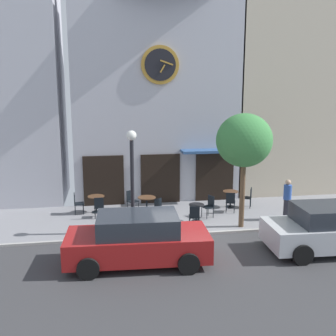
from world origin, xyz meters
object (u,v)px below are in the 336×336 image
object	(u,v)px
pedestrian_blue	(287,199)
parked_car_red	(138,239)
cafe_table_rightmost	(196,210)
cafe_chair_curbside	(249,196)
cafe_table_center	(96,201)
street_tree	(244,141)
cafe_chair_outer	(132,199)
cafe_chair_right_end	(230,201)
cafe_chair_mid_row	(194,215)
cafe_chair_left_end	(99,206)
cafe_table_leftmost	(231,196)
street_lamp	(132,182)
cafe_chair_corner	(77,202)
cafe_chair_facing_wall	(156,207)
cafe_table_center_left	(147,202)
parked_car_silver	(332,229)
cafe_chair_near_lamp	(209,205)

from	to	relation	value
pedestrian_blue	parked_car_red	size ratio (longest dim) A/B	0.38
cafe_table_rightmost	cafe_chair_curbside	bearing A→B (deg)	28.54
cafe_table_center	street_tree	bearing A→B (deg)	-26.18
cafe_chair_outer	cafe_chair_right_end	distance (m)	4.30
cafe_table_rightmost	cafe_chair_outer	distance (m)	3.10
cafe_chair_mid_row	cafe_chair_left_end	xyz separation A→B (m)	(-3.60, 1.83, 0.00)
cafe_chair_mid_row	cafe_table_center	bearing A→B (deg)	144.51
street_tree	cafe_table_center	distance (m)	6.82
cafe_table_leftmost	cafe_chair_left_end	size ratio (longest dim) A/B	0.82
street_lamp	cafe_chair_corner	size ratio (longest dim) A/B	4.23
cafe_chair_left_end	cafe_chair_facing_wall	xyz separation A→B (m)	(2.31, -0.56, 0.00)
cafe_table_center_left	cafe_chair_outer	bearing A→B (deg)	133.55
parked_car_silver	cafe_chair_corner	bearing A→B (deg)	147.83
cafe_table_center_left	cafe_chair_mid_row	bearing A→B (deg)	-51.39
cafe_chair_corner	cafe_chair_right_end	xyz separation A→B (m)	(6.52, -0.87, 0.00)
cafe_table_center_left	cafe_chair_near_lamp	distance (m)	2.64
cafe_table_center_left	parked_car_red	bearing A→B (deg)	-99.51
cafe_chair_mid_row	cafe_chair_facing_wall	world-z (taller)	same
cafe_chair_outer	cafe_table_rightmost	bearing A→B (deg)	-37.39
cafe_table_center_left	cafe_chair_left_end	xyz separation A→B (m)	(-1.99, -0.18, -0.03)
cafe_chair_right_end	cafe_chair_facing_wall	xyz separation A→B (m)	(-3.28, -0.42, 0.00)
cafe_chair_left_end	cafe_chair_corner	bearing A→B (deg)	141.83
cafe_chair_near_lamp	cafe_table_center	bearing A→B (deg)	163.09
parked_car_red	cafe_chair_facing_wall	bearing A→B (deg)	74.50
cafe_chair_outer	cafe_chair_right_end	size ratio (longest dim) A/B	1.00
cafe_table_leftmost	pedestrian_blue	xyz separation A→B (m)	(1.70, -2.06, 0.35)
parked_car_red	cafe_table_leftmost	bearing A→B (deg)	48.11
cafe_table_rightmost	cafe_table_center_left	bearing A→B (deg)	146.08
cafe_chair_curbside	parked_car_red	size ratio (longest dim) A/B	0.21
cafe_table_center	parked_car_silver	distance (m)	9.43
cafe_chair_left_end	cafe_table_center	bearing A→B (deg)	98.84
street_tree	cafe_table_rightmost	bearing A→B (deg)	152.17
street_lamp	cafe_chair_outer	xyz separation A→B (m)	(0.14, 2.73, -1.41)
cafe_chair_right_end	pedestrian_blue	bearing A→B (deg)	-32.84
cafe_chair_near_lamp	cafe_chair_left_end	size ratio (longest dim) A/B	1.00
cafe_table_center	cafe_chair_near_lamp	bearing A→B (deg)	-16.91
street_lamp	cafe_chair_mid_row	world-z (taller)	street_lamp
cafe_chair_mid_row	parked_car_silver	world-z (taller)	parked_car_silver
cafe_chair_near_lamp	cafe_chair_curbside	world-z (taller)	same
cafe_chair_near_lamp	parked_car_silver	bearing A→B (deg)	-52.88
street_lamp	cafe_chair_outer	world-z (taller)	street_lamp
cafe_table_center_left	cafe_table_rightmost	bearing A→B (deg)	-33.92
street_tree	parked_car_silver	distance (m)	4.30
street_tree	cafe_chair_outer	xyz separation A→B (m)	(-4.05, 2.72, -2.81)
street_lamp	street_tree	xyz separation A→B (m)	(4.19, 0.01, 1.41)
parked_car_silver	cafe_chair_outer	bearing A→B (deg)	138.71
cafe_chair_right_end	cafe_chair_outer	bearing A→B (deg)	167.34
cafe_table_center	cafe_chair_mid_row	size ratio (longest dim) A/B	0.81
cafe_chair_outer	cafe_chair_facing_wall	distance (m)	1.64
cafe_table_rightmost	cafe_table_leftmost	world-z (taller)	cafe_table_leftmost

